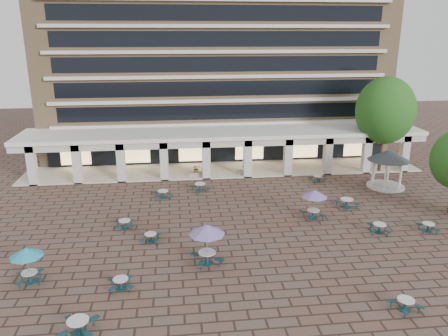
{
  "coord_description": "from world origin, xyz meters",
  "views": [
    {
      "loc": [
        -5.18,
        -29.8,
        14.19
      ],
      "look_at": [
        -1.39,
        3.0,
        3.96
      ],
      "focal_mm": 35.0,
      "sensor_mm": 36.0,
      "label": 1
    }
  ],
  "objects_px": {
    "picnic_table_1": "(121,283)",
    "picnic_table_2": "(406,304)",
    "gazebo": "(388,159)",
    "picnic_table_0": "(78,326)",
    "planter_right": "(245,171)",
    "planter_left": "(196,172)"
  },
  "relations": [
    {
      "from": "picnic_table_0",
      "to": "planter_right",
      "type": "xyz_separation_m",
      "value": [
        12.15,
        23.9,
        0.03
      ]
    },
    {
      "from": "picnic_table_1",
      "to": "picnic_table_2",
      "type": "xyz_separation_m",
      "value": [
        15.31,
        -3.83,
        0.01
      ]
    },
    {
      "from": "planter_left",
      "to": "planter_right",
      "type": "distance_m",
      "value": 5.07
    },
    {
      "from": "picnic_table_0",
      "to": "planter_right",
      "type": "bearing_deg",
      "value": 68.36
    },
    {
      "from": "picnic_table_0",
      "to": "picnic_table_2",
      "type": "distance_m",
      "value": 16.93
    },
    {
      "from": "picnic_table_0",
      "to": "planter_right",
      "type": "height_order",
      "value": "planter_right"
    },
    {
      "from": "picnic_table_1",
      "to": "picnic_table_2",
      "type": "relative_size",
      "value": 0.92
    },
    {
      "from": "picnic_table_1",
      "to": "picnic_table_2",
      "type": "distance_m",
      "value": 15.78
    },
    {
      "from": "picnic_table_1",
      "to": "planter_right",
      "type": "xyz_separation_m",
      "value": [
        10.52,
        20.07,
        0.12
      ]
    },
    {
      "from": "picnic_table_2",
      "to": "gazebo",
      "type": "relative_size",
      "value": 0.45
    },
    {
      "from": "picnic_table_1",
      "to": "planter_right",
      "type": "distance_m",
      "value": 22.66
    },
    {
      "from": "picnic_table_1",
      "to": "gazebo",
      "type": "bearing_deg",
      "value": 24.45
    },
    {
      "from": "planter_right",
      "to": "gazebo",
      "type": "bearing_deg",
      "value": -21.63
    },
    {
      "from": "picnic_table_0",
      "to": "planter_right",
      "type": "relative_size",
      "value": 1.29
    },
    {
      "from": "picnic_table_1",
      "to": "picnic_table_2",
      "type": "bearing_deg",
      "value": -22.18
    },
    {
      "from": "gazebo",
      "to": "planter_right",
      "type": "bearing_deg",
      "value": 158.37
    },
    {
      "from": "picnic_table_0",
      "to": "picnic_table_2",
      "type": "xyz_separation_m",
      "value": [
        16.93,
        -0.0,
        -0.08
      ]
    },
    {
      "from": "planter_left",
      "to": "picnic_table_1",
      "type": "bearing_deg",
      "value": -105.19
    },
    {
      "from": "picnic_table_1",
      "to": "gazebo",
      "type": "relative_size",
      "value": 0.42
    },
    {
      "from": "picnic_table_1",
      "to": "gazebo",
      "type": "distance_m",
      "value": 27.88
    },
    {
      "from": "picnic_table_1",
      "to": "planter_left",
      "type": "bearing_deg",
      "value": 66.68
    },
    {
      "from": "picnic_table_2",
      "to": "gazebo",
      "type": "xyz_separation_m",
      "value": [
        8.1,
        18.79,
        2.36
      ]
    }
  ]
}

